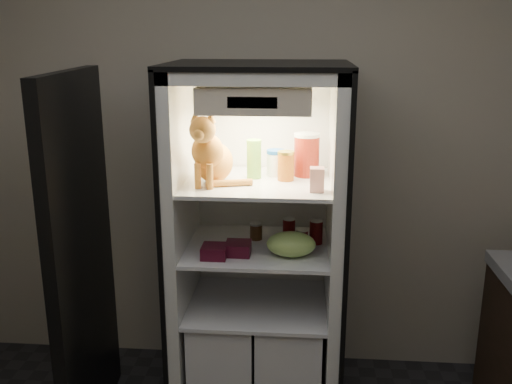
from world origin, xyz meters
TOP-DOWN VIEW (x-y plane):
  - room_shell at (0.00, 0.00)m, footprint 3.60×3.60m
  - refrigerator at (0.00, 1.38)m, footprint 0.90×0.72m
  - fridge_door at (-0.85, 1.06)m, footprint 0.13×0.87m
  - tabby_cat at (-0.23, 1.25)m, footprint 0.32×0.37m
  - parmesan_shaker at (-0.02, 1.38)m, footprint 0.08×0.08m
  - mayo_tub at (0.09, 1.44)m, footprint 0.10×0.10m
  - salsa_jar at (0.14, 1.34)m, footprint 0.09×0.09m
  - pepper_jar at (0.25, 1.45)m, footprint 0.13×0.13m
  - cream_carton at (0.29, 1.15)m, footprint 0.07×0.07m
  - soda_can_a at (0.16, 1.41)m, footprint 0.07×0.07m
  - soda_can_b at (0.30, 1.38)m, footprint 0.07×0.07m
  - soda_can_c at (0.23, 1.27)m, footprint 0.06×0.06m
  - condiment_jar at (-0.02, 1.41)m, footprint 0.07×0.07m
  - grape_bag at (0.18, 1.19)m, footprint 0.25×0.18m
  - berry_box_left at (-0.20, 1.14)m, footprint 0.12×0.12m
  - berry_box_right at (-0.09, 1.19)m, footprint 0.13×0.13m

SIDE VIEW (x-z plane):
  - refrigerator at x=0.00m, z-range -0.15..1.73m
  - fridge_door at x=-0.85m, z-range -0.01..1.84m
  - berry_box_left at x=-0.20m, z-range 0.94..1.00m
  - berry_box_right at x=-0.09m, z-range 0.94..1.00m
  - condiment_jar at x=-0.02m, z-range 0.94..1.03m
  - soda_can_c at x=0.23m, z-range 0.94..1.05m
  - grape_bag at x=0.18m, z-range 0.94..1.06m
  - soda_can_a at x=0.16m, z-range 0.94..1.06m
  - soda_can_b at x=0.30m, z-range 0.94..1.07m
  - cream_carton at x=0.29m, z-range 1.29..1.40m
  - mayo_tub at x=0.09m, z-range 1.29..1.43m
  - salsa_jar at x=0.14m, z-range 1.29..1.44m
  - parmesan_shaker at x=-0.02m, z-range 1.29..1.49m
  - pepper_jar at x=0.25m, z-range 1.29..1.52m
  - tabby_cat at x=-0.23m, z-range 1.24..1.62m
  - room_shell at x=0.00m, z-range -0.18..3.42m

